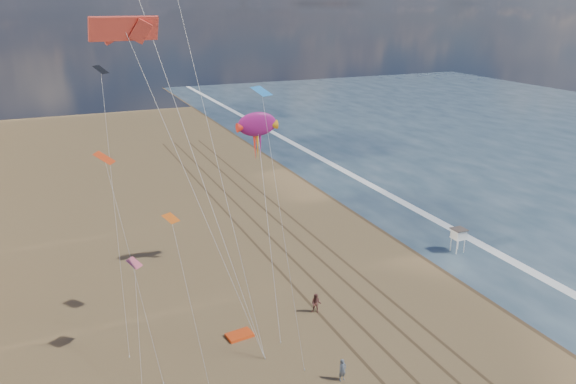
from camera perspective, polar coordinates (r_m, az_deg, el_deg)
The scene contains 9 objects.
wet_sand at distance 78.38m, azimuth 9.56°, elevation -1.73°, with size 260.00×260.00×0.00m, color #42301E.
foam at distance 80.64m, azimuth 12.08°, elevation -1.30°, with size 260.00×260.00×0.00m, color white.
tracks at distance 62.85m, azimuth 1.70°, elevation -6.72°, with size 7.68×120.00×0.01m.
lifeguard_stand at distance 66.41m, azimuth 16.95°, elevation -4.12°, with size 1.54×1.54×2.79m.
grounded_kite at distance 49.39m, azimuth -4.94°, elevation -14.28°, with size 2.20×1.40×0.25m, color #FB4815.
show_kite at distance 56.09m, azimuth -3.15°, elevation 6.85°, with size 4.27×7.64×20.71m.
kite_flyer_a at distance 44.16m, azimuth 5.55°, elevation -17.55°, with size 0.65×0.43×1.78m, color slate.
kite_flyer_b at distance 52.13m, azimuth 2.88°, elevation -11.25°, with size 0.93×0.72×1.90m, color brown.
small_kites at distance 45.33m, azimuth -13.27°, elevation 4.41°, with size 13.63×15.02×14.29m.
Camera 1 is at (-21.58, -21.45, 26.87)m, focal length 35.00 mm.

